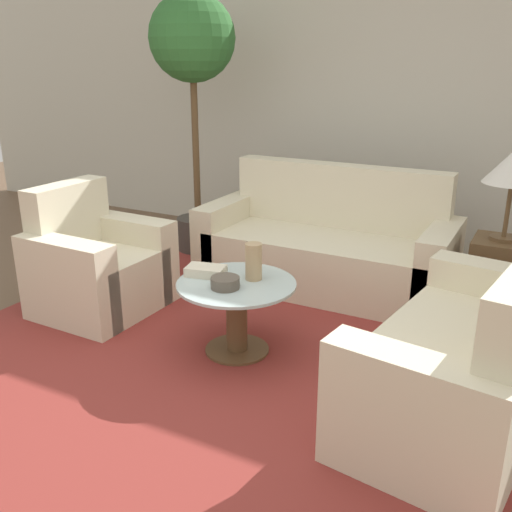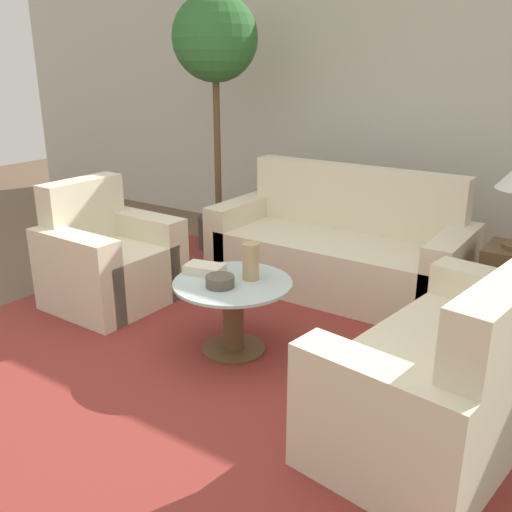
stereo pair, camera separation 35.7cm
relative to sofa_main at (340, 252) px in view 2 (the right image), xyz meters
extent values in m
plane|color=brown|center=(-0.16, -1.89, -0.30)|extent=(14.00, 14.00, 0.00)
cube|color=beige|center=(-0.16, 1.19, 1.00)|extent=(10.00, 0.06, 2.60)
cube|color=maroon|center=(-0.08, -1.30, -0.29)|extent=(3.61, 3.44, 0.01)
cube|color=beige|center=(0.00, -0.08, -0.08)|extent=(1.75, 0.81, 0.43)
cube|color=beige|center=(0.00, 0.23, 0.17)|extent=(1.75, 0.18, 0.93)
cube|color=beige|center=(-0.87, -0.08, 0.01)|extent=(0.20, 0.81, 0.61)
cube|color=beige|center=(0.87, -0.08, 0.01)|extent=(0.20, 0.81, 0.61)
cube|color=beige|center=(-1.25, -1.20, -0.08)|extent=(0.75, 0.66, 0.43)
cube|color=beige|center=(-1.53, -1.19, 0.15)|extent=(0.19, 0.65, 0.90)
cube|color=beige|center=(-1.25, -1.52, 0.01)|extent=(0.74, 0.21, 0.61)
cube|color=beige|center=(-1.24, -0.88, 0.01)|extent=(0.74, 0.21, 0.61)
cube|color=beige|center=(1.23, -1.35, -0.08)|extent=(0.94, 1.39, 0.43)
cube|color=beige|center=(1.32, -0.71, 0.01)|extent=(0.79, 0.30, 0.61)
cube|color=beige|center=(1.14, -1.99, 0.01)|extent=(0.79, 0.30, 0.61)
cylinder|color=brown|center=(-0.08, -1.30, -0.29)|extent=(0.40, 0.40, 0.02)
cylinder|color=brown|center=(-0.08, -1.30, -0.08)|extent=(0.13, 0.13, 0.44)
cylinder|color=#B2C6C6|center=(-0.08, -1.30, 0.15)|extent=(0.72, 0.72, 0.02)
cube|color=brown|center=(1.26, -0.05, -0.01)|extent=(0.37, 0.37, 0.58)
cylinder|color=#3D3833|center=(-1.40, 0.27, -0.14)|extent=(0.40, 0.40, 0.31)
cylinder|color=brown|center=(-1.40, 0.27, 0.70)|extent=(0.06, 0.06, 1.38)
sphere|color=#2D662D|center=(-1.40, 0.27, 1.59)|extent=(0.74, 0.74, 0.74)
cylinder|color=tan|center=(-0.01, -1.21, 0.27)|extent=(0.10, 0.10, 0.23)
cylinder|color=brown|center=(-0.09, -1.41, 0.19)|extent=(0.17, 0.17, 0.07)
cube|color=beige|center=(-0.30, -1.29, 0.19)|extent=(0.26, 0.19, 0.06)
camera|label=1|loc=(1.51, -4.04, 1.43)|focal=40.00mm
camera|label=2|loc=(1.82, -3.85, 1.43)|focal=40.00mm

